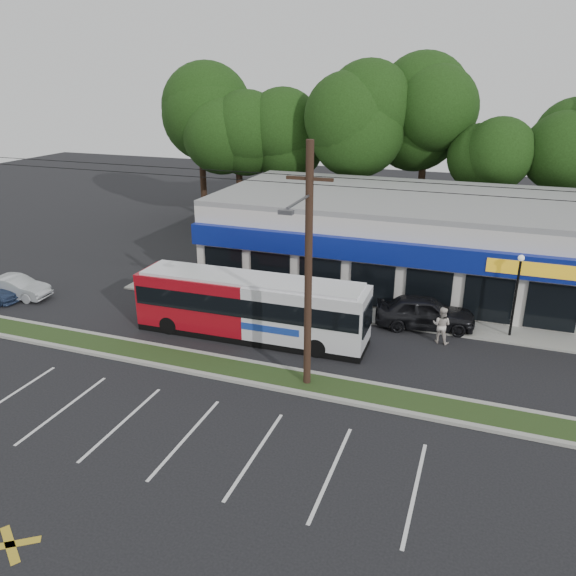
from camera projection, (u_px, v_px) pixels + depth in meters
The scene contains 14 objects.
ground at pixel (232, 383), 23.61m from camera, with size 120.00×120.00×0.00m, color black.
grass_strip at pixel (242, 371), 24.47m from camera, with size 40.00×1.60×0.12m, color #283917.
curb_south at pixel (233, 380), 23.72m from camera, with size 40.00×0.25×0.14m, color #9E9E93.
curb_north at pixel (249, 362), 25.21m from camera, with size 40.00×0.25×0.14m, color #9E9E93.
sidewalk at pixel (389, 318), 29.90m from camera, with size 32.00×2.20×0.10m, color #9E9E93.
strip_mall at pixel (421, 238), 34.89m from camera, with size 25.00×12.55×5.30m.
utility_pole at pixel (304, 262), 21.60m from camera, with size 50.00×2.77×10.00m.
lamp_post at pixel (517, 286), 26.87m from camera, with size 0.30×0.30×4.25m.
tree_line at pixel (425, 129), 42.19m from camera, with size 46.76×6.76×11.83m.
metrobus at pixel (251, 306), 27.32m from camera, with size 11.57×2.68×3.10m.
car_dark at pixel (425, 312), 28.58m from camera, with size 2.00×4.97×1.69m, color black.
car_silver at pixel (16, 287), 32.47m from camera, with size 1.39×3.99×1.31m, color #B0B5B9.
pedestrian_a at pixel (319, 318), 27.95m from camera, with size 0.60×0.40×1.65m, color silver.
pedestrian_b at pixel (441, 325), 26.94m from camera, with size 0.89×0.69×1.82m, color silver.
Camera 1 is at (9.32, -18.60, 12.11)m, focal length 35.00 mm.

